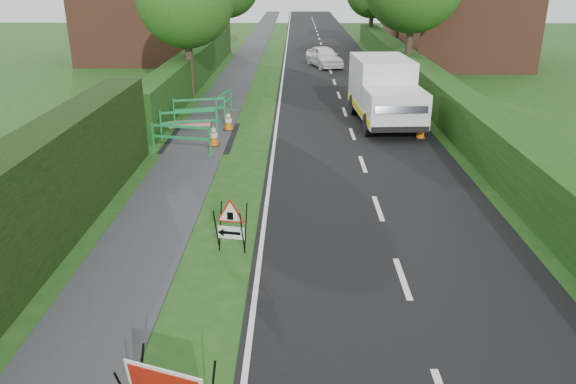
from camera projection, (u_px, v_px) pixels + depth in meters
name	position (u px, v px, depth m)	size (l,w,h in m)	color
ground	(273.00, 307.00, 10.09)	(120.00, 120.00, 0.00)	#1B4714
road_surface	(323.00, 51.00, 42.62)	(6.00, 90.00, 0.02)	black
footpath	(251.00, 51.00, 42.69)	(2.00, 90.00, 0.02)	#2D2D30
hedge_west_far	(197.00, 82.00, 30.62)	(1.00, 24.00, 1.80)	#14380F
hedge_east	(433.00, 107.00, 24.90)	(1.20, 50.00, 1.50)	#14380F
house_west	(139.00, 16.00, 37.07)	(7.50, 7.40, 7.88)	brown
house_east_a	(466.00, 18.00, 34.95)	(7.50, 7.40, 7.88)	brown
house_east_b	(431.00, 6.00, 47.96)	(7.50, 7.40, 7.88)	brown
triangle_sign	(229.00, 221.00, 11.78)	(0.83, 0.83, 1.04)	black
works_van	(384.00, 90.00, 21.89)	(2.43, 5.51, 2.46)	silver
traffic_cone_0	(421.00, 128.00, 20.13)	(0.38, 0.38, 0.79)	black
traffic_cone_1	(422.00, 112.00, 22.44)	(0.38, 0.38, 0.79)	black
traffic_cone_2	(392.00, 101.00, 24.28)	(0.38, 0.38, 0.79)	black
traffic_cone_3	(214.00, 135.00, 19.27)	(0.38, 0.38, 0.79)	black
traffic_cone_4	(228.00, 120.00, 21.18)	(0.38, 0.38, 0.79)	black
ped_barrier_0	(181.00, 135.00, 18.33)	(2.09, 0.78, 1.00)	#188441
ped_barrier_1	(189.00, 120.00, 20.28)	(2.08, 0.86, 1.00)	#188441
ped_barrier_2	(199.00, 107.00, 22.20)	(2.08, 0.85, 1.00)	#188441
ped_barrier_3	(224.00, 101.00, 23.18)	(0.72, 2.09, 1.00)	#188441
redwhite_plank	(190.00, 136.00, 20.61)	(1.50, 0.04, 0.25)	red
hatchback_car	(324.00, 57.00, 35.33)	(1.49, 3.71, 1.27)	white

